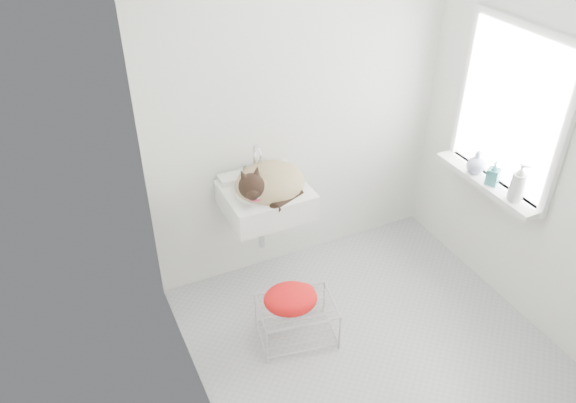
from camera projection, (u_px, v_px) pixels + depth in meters
name	position (u px, v px, depth m)	size (l,w,h in m)	color
floor	(365.00, 336.00, 3.77)	(2.20, 2.00, 0.02)	#A8AAAD
back_wall	(301.00, 107.00, 3.81)	(2.20, 0.02, 2.50)	silver
right_wall	(534.00, 137.00, 3.46)	(0.02, 2.00, 2.50)	silver
left_wall	(187.00, 230.00, 2.68)	(0.02, 2.00, 2.50)	silver
window_glass	(512.00, 110.00, 3.54)	(0.01, 0.80, 1.00)	white
window_frame	(510.00, 110.00, 3.54)	(0.04, 0.90, 1.10)	white
windowsill	(486.00, 182.00, 3.81)	(0.16, 0.88, 0.04)	white
sink	(266.00, 189.00, 3.71)	(0.55, 0.48, 0.22)	white
faucet	(254.00, 158.00, 3.77)	(0.20, 0.14, 0.20)	silver
cat	(268.00, 184.00, 3.68)	(0.51, 0.44, 0.31)	tan
wire_rack	(297.00, 320.00, 3.69)	(0.48, 0.33, 0.29)	#BEBAB9
towel	(291.00, 304.00, 3.58)	(0.35, 0.25, 0.14)	red
bottle_a	(514.00, 200.00, 3.60)	(0.09, 0.09, 0.22)	silver
bottle_b	(491.00, 184.00, 3.76)	(0.08, 0.08, 0.17)	#2A6B6F
bottle_c	(474.00, 172.00, 3.88)	(0.13, 0.13, 0.16)	#98A4C1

